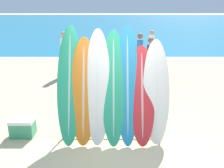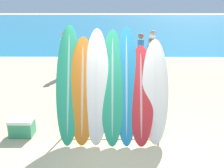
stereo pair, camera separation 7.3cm
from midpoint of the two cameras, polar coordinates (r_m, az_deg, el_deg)
The scene contains 15 objects.
ground_plane at distance 5.48m, azimuth 2.19°, elevation -13.98°, with size 160.00×160.00×0.00m, color #CCB789.
ocean_water at distance 43.35m, azimuth 0.77°, elevation 13.31°, with size 120.00×60.00×0.01m.
surfboard_rack at distance 5.69m, azimuth 0.29°, elevation -6.90°, with size 2.18×0.04×0.96m.
surfboard_slot_0 at distance 5.60m, azimuth -9.10°, elevation -0.02°, with size 0.53×1.03×2.40m.
surfboard_slot_1 at distance 5.54m, azimuth -6.07°, elevation -1.36°, with size 0.57×0.90×2.17m.
surfboard_slot_2 at distance 5.52m, azimuth -3.00°, elevation -0.43°, with size 0.54×0.97×2.34m.
surfboard_slot_3 at distance 5.51m, azimuth 0.47°, elevation -0.57°, with size 0.52×1.07×2.31m.
surfboard_slot_4 at distance 5.53m, azimuth 3.54°, elevation -0.23°, with size 0.48×1.04×2.37m.
surfboard_slot_5 at distance 5.54m, azimuth 6.71°, elevation -2.38°, with size 0.55×0.91×1.99m.
surfboard_slot_6 at distance 5.57m, azimuth 9.76°, elevation -1.65°, with size 0.56×0.78×2.12m.
person_near_water at distance 10.82m, azimuth -9.94°, elevation 6.93°, with size 0.30×0.29×1.78m.
person_mid_beach at distance 9.77m, azimuth 8.62°, elevation 5.56°, with size 0.27×0.28×1.67m.
person_far_left at distance 10.89m, azimuth 6.40°, elevation 6.88°, with size 0.24×0.29×1.69m.
person_far_right at distance 12.29m, azimuth 8.91°, elevation 7.93°, with size 0.29×0.25×1.69m.
cooler_box at distance 6.23m, azimuth -18.68°, elevation -8.81°, with size 0.52×0.39×0.40m.
Camera 2 is at (-0.12, -4.70, 2.82)m, focal length 42.00 mm.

